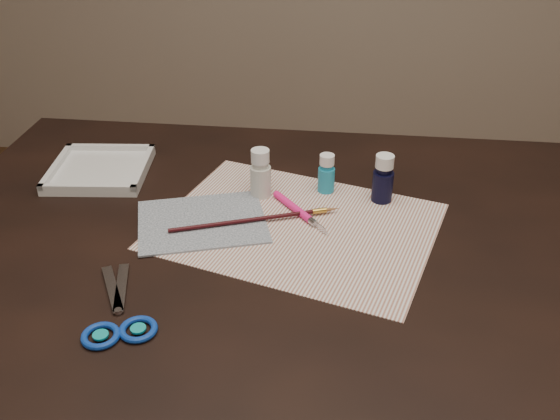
# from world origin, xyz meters

# --- Properties ---
(table) EXTENTS (1.30, 0.90, 0.75)m
(table) POSITION_xyz_m (0.00, 0.00, 0.38)
(table) COLOR black
(table) RESTS_ON ground
(paper) EXTENTS (0.56, 0.48, 0.00)m
(paper) POSITION_xyz_m (0.03, 0.03, 0.75)
(paper) COLOR white
(paper) RESTS_ON table
(canvas) EXTENTS (0.27, 0.24, 0.00)m
(canvas) POSITION_xyz_m (-0.14, 0.02, 0.75)
(canvas) COLOR #102032
(canvas) RESTS_ON paper
(paint_bottle_white) EXTENTS (0.05, 0.05, 0.10)m
(paint_bottle_white) POSITION_xyz_m (-0.05, 0.13, 0.80)
(paint_bottle_white) COLOR silver
(paint_bottle_white) RESTS_ON table
(paint_bottle_cyan) EXTENTS (0.04, 0.04, 0.08)m
(paint_bottle_cyan) POSITION_xyz_m (0.07, 0.16, 0.79)
(paint_bottle_cyan) COLOR #1E91B6
(paint_bottle_cyan) RESTS_ON table
(paint_bottle_navy) EXTENTS (0.05, 0.05, 0.10)m
(paint_bottle_navy) POSITION_xyz_m (0.18, 0.14, 0.80)
(paint_bottle_navy) COLOR black
(paint_bottle_navy) RESTS_ON table
(paintbrush) EXTENTS (0.30, 0.12, 0.01)m
(paintbrush) POSITION_xyz_m (-0.05, 0.03, 0.76)
(paintbrush) COLOR black
(paintbrush) RESTS_ON canvas
(craft_knife) EXTENTS (0.12, 0.14, 0.01)m
(craft_knife) POSITION_xyz_m (0.03, 0.06, 0.76)
(craft_knife) COLOR #FF1F84
(craft_knife) RESTS_ON paper
(scissors) EXTENTS (0.20, 0.24, 0.01)m
(scissors) POSITION_xyz_m (-0.23, -0.22, 0.76)
(scissors) COLOR silver
(scissors) RESTS_ON table
(palette_tray) EXTENTS (0.21, 0.21, 0.02)m
(palette_tray) POSITION_xyz_m (-0.40, 0.18, 0.76)
(palette_tray) COLOR silver
(palette_tray) RESTS_ON table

